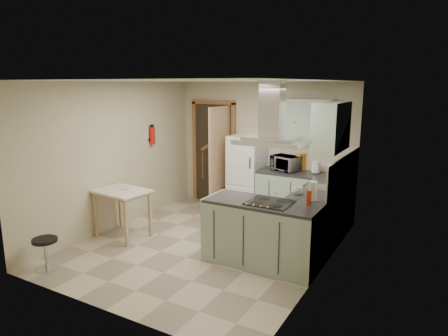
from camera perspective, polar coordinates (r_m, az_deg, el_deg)
The scene contains 28 objects.
floor at distance 6.32m, azimuth -2.57°, elevation -10.93°, with size 4.20×4.20×0.00m, color #BBAE92.
ceiling at distance 5.83m, azimuth -2.81°, elevation 12.35°, with size 4.20×4.20×0.00m, color silver.
back_wall at distance 7.78m, azimuth 5.59°, elevation 2.96°, with size 3.60×3.60×0.00m, color #BEB393.
left_wall at distance 7.06m, azimuth -15.15°, elevation 1.68°, with size 4.20×4.20×0.00m, color #BEB393.
right_wall at distance 5.24m, azimuth 14.23°, elevation -1.75°, with size 4.20×4.20×0.00m, color #BEB393.
doorway at distance 8.29m, azimuth -1.48°, elevation 2.16°, with size 1.10×0.12×2.10m, color brown.
fridge at distance 7.69m, azimuth 3.25°, elevation -0.90°, with size 0.60×0.60×1.50m, color white.
counter_back at distance 7.43m, azimuth 9.18°, elevation -3.88°, with size 1.08×0.60×0.90m, color #9EB2A0.
counter_right at distance 6.58m, azimuth 14.00°, elevation -6.20°, with size 0.60×1.95×0.90m, color #9EB2A0.
splashback at distance 7.45m, azimuth 12.30°, elevation 1.56°, with size 1.68×0.02×0.50m, color beige.
wall_cabinet_back at distance 7.21m, azimuth 12.07°, elevation 6.85°, with size 0.85×0.35×0.70m, color #9EB2A0.
wall_cabinet_right at distance 5.99m, azimuth 15.10°, elevation 5.72°, with size 0.35×0.90×0.70m, color #9EB2A0.
peninsula at distance 5.56m, azimuth 5.48°, elevation -9.28°, with size 1.55×0.65×0.90m, color #9EB2A0.
hob at distance 5.37m, azimuth 6.55°, elevation -4.91°, with size 0.58×0.50×0.01m, color black.
extractor_hood at distance 5.20m, azimuth 6.77°, elevation 3.71°, with size 0.90×0.55×0.10m, color silver.
sink at distance 6.29m, azimuth 13.77°, elevation -2.70°, with size 0.45×0.40×0.01m, color silver.
fire_extinguisher at distance 7.64m, azimuth -10.19°, elevation 4.56°, with size 0.10×0.10×0.32m, color #B2140F.
drop_leaf_table at distance 6.71m, azimuth -14.24°, elevation -6.34°, with size 0.84×0.63×0.79m, color tan.
bentwood_chair at distance 8.11m, azimuth -0.91°, elevation -2.66°, with size 0.37×0.37×0.83m, color #4C3119.
stool at distance 5.98m, azimuth -24.09°, elevation -11.11°, with size 0.33×0.33×0.44m, color black.
microwave at distance 7.37m, azimuth 8.78°, elevation 0.69°, with size 0.50×0.34×0.28m, color black.
kettle at distance 7.23m, azimuth 12.97°, elevation 0.11°, with size 0.15×0.15×0.23m, color white.
cereal_box at distance 7.41m, azimuth 10.93°, elevation 0.82°, with size 0.08×0.21×0.31m, color orange.
soap_bottle at distance 6.49m, azimuth 15.96°, elevation -1.45°, with size 0.09×0.10×0.21m, color #ABACB8.
paper_towel at distance 5.54m, azimuth 12.62°, elevation -3.20°, with size 0.11×0.11×0.28m, color silver.
cup at distance 5.83m, azimuth 10.54°, elevation -3.21°, with size 0.14×0.14×0.11m, color silver.
red_bottle at distance 5.37m, azimuth 12.03°, elevation -4.14°, with size 0.07×0.07×0.19m, color #BC3410.
book at distance 6.71m, azimuth -14.54°, elevation -2.47°, with size 0.15×0.20×0.09m, color #A55037.
Camera 1 is at (3.11, -4.93, 2.46)m, focal length 32.00 mm.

